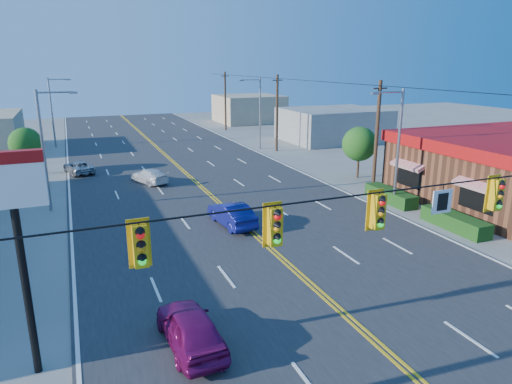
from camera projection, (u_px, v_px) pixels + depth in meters
name	position (u px, v px, depth m)	size (l,w,h in m)	color
ground	(396.00, 362.00, 15.17)	(160.00, 160.00, 0.00)	gray
road	(216.00, 200.00, 32.98)	(20.00, 120.00, 0.06)	#2D2D30
signal_span	(406.00, 224.00, 13.80)	(24.32, 0.34, 9.00)	#47301E
pizza_hut_sign	(16.00, 219.00, 13.32)	(1.90, 0.30, 6.85)	black
streetlight_se	(396.00, 142.00, 30.34)	(2.55, 0.25, 8.00)	gray
streetlight_ne	(258.00, 109.00, 51.72)	(2.55, 0.25, 8.00)	gray
streetlight_sw	(46.00, 144.00, 29.60)	(2.55, 0.25, 8.00)	gray
streetlight_nw	(53.00, 109.00, 52.76)	(2.55, 0.25, 8.00)	gray
utility_pole_near	(377.00, 137.00, 34.50)	(0.28, 0.28, 8.40)	#47301E
utility_pole_mid	(277.00, 114.00, 50.53)	(0.28, 0.28, 8.40)	#47301E
utility_pole_far	(225.00, 101.00, 66.56)	(0.28, 0.28, 8.40)	#47301E
tree_kfc_rear	(359.00, 144.00, 38.88)	(2.94, 2.94, 4.41)	#47301E
tree_west	(25.00, 144.00, 39.96)	(2.80, 2.80, 4.20)	#47301E
bld_east_mid	(333.00, 125.00, 58.26)	(12.00, 10.00, 4.00)	gray
bld_east_far	(249.00, 109.00, 76.71)	(10.00, 10.00, 4.40)	tan
car_magenta	(190.00, 329.00, 15.77)	(1.67, 4.16, 1.42)	#7A0D4F
car_blue	(232.00, 215.00, 27.66)	(1.49, 4.28, 1.41)	navy
car_white	(149.00, 177.00, 37.52)	(1.63, 4.01, 1.16)	silver
car_silver	(79.00, 168.00, 40.82)	(1.86, 4.03, 1.12)	#A5A6AA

